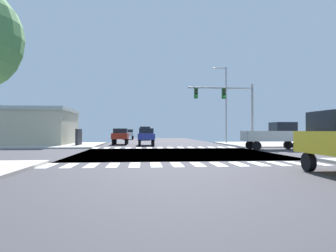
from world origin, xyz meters
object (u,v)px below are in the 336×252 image
at_px(traffic_signal_mast, 227,100).
at_px(sedan_middle_3, 146,135).
at_px(street_lamp, 224,99).
at_px(sedan_trailing_2, 121,135).
at_px(sedan_leading_1, 129,133).
at_px(pickup_nearside_1, 275,135).
at_px(pickup_queued_3, 145,133).
at_px(bank_building, 17,127).

bearing_deg(traffic_signal_mast, sedan_middle_3, 150.56).
xyz_separation_m(street_lamp, sedan_trailing_2, (-12.59, -0.21, -4.40)).
relative_size(sedan_leading_1, sedan_middle_3, 1.00).
xyz_separation_m(sedan_trailing_2, sedan_middle_3, (3.00, -2.62, 0.00)).
relative_size(traffic_signal_mast, sedan_trailing_2, 1.51).
distance_m(pickup_nearside_1, sedan_trailing_2, 17.72).
xyz_separation_m(pickup_queued_3, sedan_middle_3, (0.00, -20.02, -0.17)).
distance_m(sedan_trailing_2, sedan_middle_3, 3.98).
bearing_deg(pickup_nearside_1, street_lamp, -173.09).
distance_m(traffic_signal_mast, street_lamp, 7.52).
height_order(sedan_trailing_2, sedan_middle_3, same).
distance_m(traffic_signal_mast, sedan_middle_3, 9.69).
height_order(pickup_nearside_1, sedan_trailing_2, pickup_nearside_1).
bearing_deg(traffic_signal_mast, street_lamp, 76.69).
bearing_deg(sedan_middle_3, pickup_queued_3, -90.00).
relative_size(street_lamp, sedan_trailing_2, 2.19).
bearing_deg(pickup_queued_3, street_lamp, 119.16).
height_order(street_lamp, bank_building, street_lamp).
relative_size(pickup_nearside_1, sedan_leading_1, 1.19).
bearing_deg(bank_building, sedan_middle_3, -6.95).
height_order(bank_building, pickup_nearside_1, bank_building).
height_order(pickup_queued_3, sedan_leading_1, pickup_queued_3).
distance_m(traffic_signal_mast, pickup_queued_3, 25.91).
relative_size(street_lamp, pickup_queued_3, 1.84).
xyz_separation_m(bank_building, pickup_nearside_1, (25.36, -10.07, -0.78)).
distance_m(street_lamp, pickup_queued_3, 20.14).
height_order(traffic_signal_mast, sedan_trailing_2, traffic_signal_mast).
distance_m(traffic_signal_mast, bank_building, 23.28).
relative_size(street_lamp, sedan_middle_3, 2.19).
bearing_deg(pickup_queued_3, traffic_signal_mast, 107.85).
height_order(pickup_nearside_1, sedan_middle_3, pickup_nearside_1).
bearing_deg(sedan_leading_1, traffic_signal_mast, 110.95).
xyz_separation_m(street_lamp, pickup_queued_3, (-9.59, 17.19, -4.22)).
bearing_deg(pickup_queued_3, sedan_middle_3, 90.00).
height_order(street_lamp, sedan_leading_1, street_lamp).
height_order(bank_building, sedan_middle_3, bank_building).
distance_m(street_lamp, sedan_middle_3, 10.92).
xyz_separation_m(pickup_queued_3, sedan_trailing_2, (-3.00, -17.40, -0.17)).
bearing_deg(bank_building, pickup_nearside_1, -21.66).
bearing_deg(sedan_trailing_2, pickup_nearside_1, 141.90).
distance_m(street_lamp, sedan_trailing_2, 13.34).
distance_m(bank_building, pickup_queued_3, 23.28).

